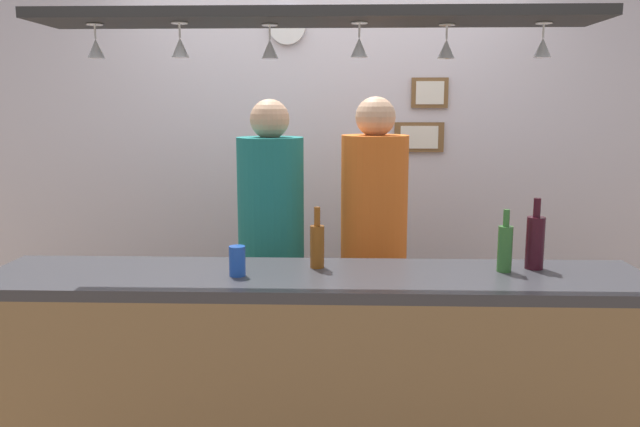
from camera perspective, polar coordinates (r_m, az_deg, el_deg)
The scene contains 18 objects.
back_wall at distance 3.99m, azimuth 0.50°, elevation 4.29°, with size 4.40×0.06×2.60m, color silver.
bar_counter at distance 2.57m, azimuth -0.48°, elevation -13.19°, with size 2.70×0.55×0.99m.
overhead_glass_rack at distance 2.60m, azimuth -0.32°, elevation 17.14°, with size 2.20×0.36×0.04m, color black.
hanging_wineglass_far_left at distance 2.76m, azimuth -19.39°, elevation 13.83°, with size 0.07×0.07×0.13m.
hanging_wineglass_left at distance 2.63m, azimuth -12.39°, elevation 14.38°, with size 0.07×0.07×0.13m.
hanging_wineglass_center_left at distance 2.64m, azimuth -4.50°, elevation 14.55°, with size 0.07×0.07×0.13m.
hanging_wineglass_center at distance 2.57m, azimuth 3.52°, elevation 14.69°, with size 0.07×0.07×0.13m.
hanging_wineglass_center_right at distance 2.68m, azimuth 11.21°, elevation 14.33°, with size 0.07×0.07×0.13m.
hanging_wineglass_right at distance 2.72m, azimuth 19.28°, elevation 13.91°, with size 0.07×0.07×0.13m.
person_left_teal_shirt at distance 3.31m, azimuth -4.39°, elevation -1.60°, with size 0.34×0.34×1.70m.
person_middle_orange_shirt at distance 3.29m, azimuth 4.84°, elevation -1.52°, with size 0.34×0.34×1.72m.
bottle_beer_green_import at distance 2.73m, azimuth 16.20°, elevation -2.89°, with size 0.06×0.06×0.26m.
bottle_beer_amber_tall at distance 2.69m, azimuth -0.36°, elevation -2.78°, with size 0.06×0.06×0.26m.
bottle_wine_dark_red at distance 2.82m, azimuth 18.67°, elevation -2.35°, with size 0.08×0.08×0.30m.
drink_can at distance 2.59m, azimuth -7.40°, elevation -4.23°, with size 0.07×0.07×0.12m, color #1E4CB2.
picture_frame_lower_pair at distance 3.96m, azimuth 8.85°, elevation 6.76°, with size 0.30×0.02×0.18m.
picture_frame_upper_small at distance 3.96m, azimuth 9.78°, elevation 10.59°, with size 0.22×0.02×0.18m.
wall_clock at distance 3.96m, azimuth -2.96°, elevation 16.41°, with size 0.22×0.22×0.03m, color white.
Camera 1 is at (0.10, -2.87, 1.67)m, focal length 35.80 mm.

